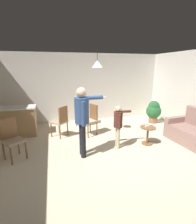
% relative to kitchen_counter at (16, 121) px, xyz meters
% --- Properties ---
extents(ground, '(7.68, 7.68, 0.00)m').
position_rel_kitchen_counter_xyz_m(ground, '(2.45, -2.01, -0.48)').
color(ground, beige).
extents(wall_back, '(6.40, 0.10, 2.70)m').
position_rel_kitchen_counter_xyz_m(wall_back, '(2.45, 1.19, 0.87)').
color(wall_back, beige).
rests_on(wall_back, ground).
extents(kitchen_counter, '(1.26, 0.66, 0.95)m').
position_rel_kitchen_counter_xyz_m(kitchen_counter, '(0.00, 0.00, 0.00)').
color(kitchen_counter, '#99754C').
rests_on(kitchen_counter, ground).
extents(side_table_by_couch, '(0.44, 0.44, 0.52)m').
position_rel_kitchen_counter_xyz_m(side_table_by_couch, '(3.75, -1.66, -0.15)').
color(side_table_by_couch, brown).
rests_on(side_table_by_couch, ground).
extents(person_adult, '(0.84, 0.51, 1.72)m').
position_rel_kitchen_counter_xyz_m(person_adult, '(1.84, -1.85, 0.59)').
color(person_adult, black).
rests_on(person_adult, ground).
extents(person_child, '(0.63, 0.34, 1.18)m').
position_rel_kitchen_counter_xyz_m(person_child, '(2.84, -1.65, 0.26)').
color(person_child, tan).
rests_on(person_child, ground).
extents(dining_chair_by_counter, '(0.59, 0.59, 1.00)m').
position_rel_kitchen_counter_xyz_m(dining_chair_by_counter, '(1.38, -0.47, 0.07)').
color(dining_chair_by_counter, brown).
rests_on(dining_chair_by_counter, ground).
extents(dining_chair_near_wall, '(0.56, 0.56, 1.00)m').
position_rel_kitchen_counter_xyz_m(dining_chair_near_wall, '(2.33, -0.52, 0.07)').
color(dining_chair_near_wall, brown).
rests_on(dining_chair_near_wall, ground).
extents(dining_chair_centre_back, '(0.59, 0.59, 1.00)m').
position_rel_kitchen_counter_xyz_m(dining_chair_centre_back, '(0.18, -1.56, 0.07)').
color(dining_chair_centre_back, brown).
rests_on(dining_chair_centre_back, ground).
extents(dining_chair_spare, '(0.54, 0.54, 1.00)m').
position_rel_kitchen_counter_xyz_m(dining_chair_spare, '(2.29, 0.49, 0.07)').
color(dining_chair_spare, brown).
rests_on(dining_chair_spare, ground).
extents(potted_plant_corner, '(0.58, 0.58, 0.89)m').
position_rel_kitchen_counter_xyz_m(potted_plant_corner, '(5.01, 0.06, 0.01)').
color(potted_plant_corner, brown).
rests_on(potted_plant_corner, ground).
extents(spare_remote_on_table, '(0.13, 0.05, 0.04)m').
position_rel_kitchen_counter_xyz_m(spare_remote_on_table, '(3.74, -1.64, 0.06)').
color(spare_remote_on_table, white).
rests_on(spare_remote_on_table, side_table_by_couch).
extents(ceiling_light_pendant, '(0.32, 0.32, 0.55)m').
position_rel_kitchen_counter_xyz_m(ceiling_light_pendant, '(2.49, -0.76, 1.77)').
color(ceiling_light_pendant, silver).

